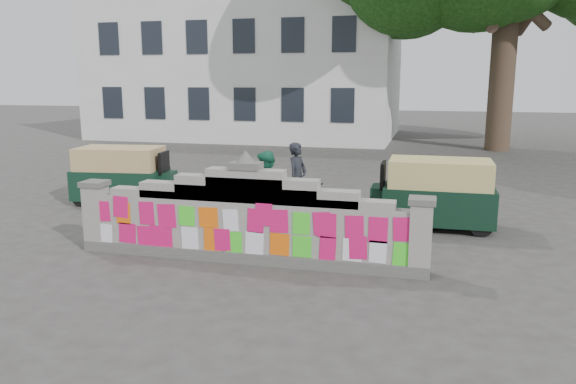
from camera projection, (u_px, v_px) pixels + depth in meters
The scene contains 8 objects.
ground at pixel (247, 261), 10.11m from camera, with size 100.00×100.00×0.00m, color #383533.
parapet_wall at pixel (246, 221), 9.96m from camera, with size 6.48×0.44×2.01m.
building at pixel (253, 64), 31.89m from camera, with size 16.00×10.00×8.90m.
cyclist_bike at pixel (297, 203), 12.63m from camera, with size 0.62×1.79×0.94m, color black.
cyclist_rider at pixel (297, 189), 12.57m from camera, with size 0.58×0.38×1.59m, color black.
pedestrian at pixel (265, 192), 11.87m from camera, with size 0.85×0.66×1.74m, color #207754.
rickshaw_left at pixel (123, 174), 14.65m from camera, with size 2.74×1.52×1.48m.
rickshaw_right at pixel (435, 193), 12.25m from camera, with size 2.73×1.28×1.51m.
Camera 1 is at (3.13, -9.17, 3.23)m, focal length 35.00 mm.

